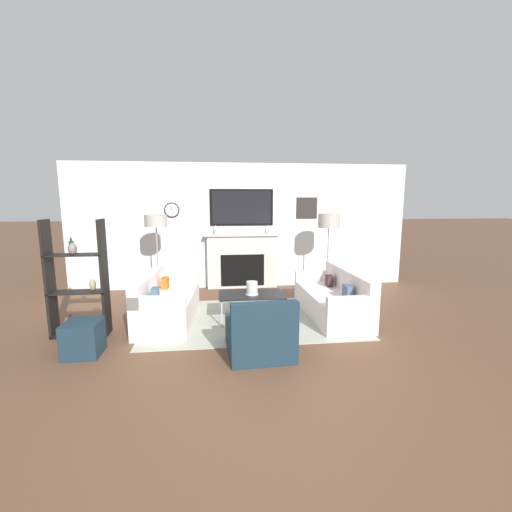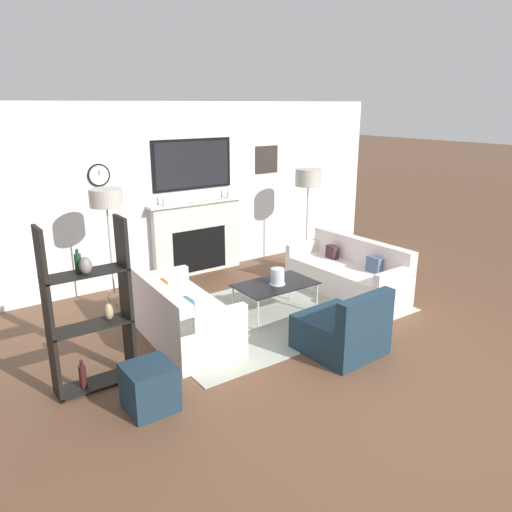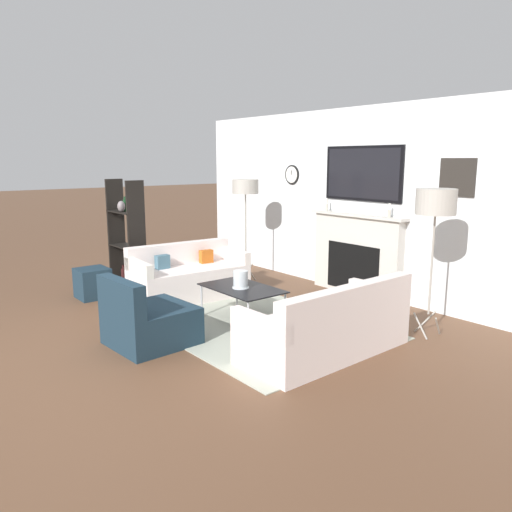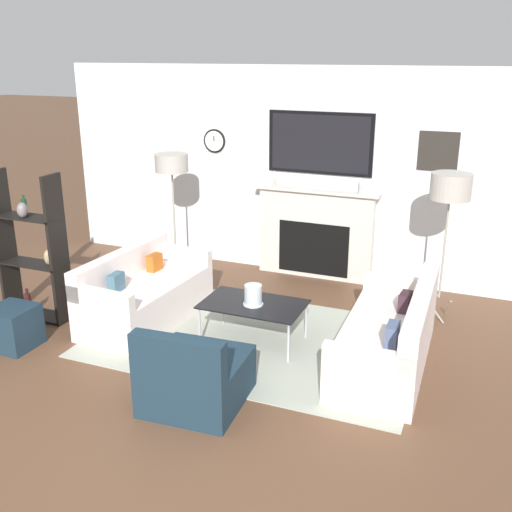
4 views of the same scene
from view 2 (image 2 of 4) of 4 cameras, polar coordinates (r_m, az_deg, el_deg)
name	(u,v)px [view 2 (image 2 of 4)]	position (r m, az deg, el deg)	size (l,w,h in m)	color
ground_plane	(407,385)	(5.31, 16.87, -13.93)	(60.00, 60.00, 0.00)	brown
fireplace_wall	(193,198)	(8.05, -7.22, 6.65)	(7.40, 0.28, 2.70)	silver
area_rug	(274,313)	(6.67, 2.05, -6.50)	(3.34, 2.16, 0.01)	#A9AF9E
couch_left	(181,317)	(5.90, -8.54, -6.94)	(0.87, 1.64, 0.76)	white
couch_right	(348,274)	(7.43, 10.48, -2.03)	(0.81, 1.86, 0.77)	white
armchair	(343,331)	(5.66, 9.89, -8.46)	(0.84, 0.87, 0.76)	#1A2F3D
coffee_table	(275,286)	(6.47, 2.24, -3.41)	(1.03, 0.63, 0.43)	black
hurricane_candle	(278,277)	(6.42, 2.47, -2.46)	(0.21, 0.21, 0.21)	silver
floor_lamp_left	(106,200)	(6.57, -16.76, 6.18)	(0.42, 0.42, 1.65)	#9E998E
floor_lamp_right	(308,179)	(8.27, 6.00, 8.79)	(0.43, 0.43, 1.66)	#9E998E
shelf_unit	(90,311)	(4.98, -18.49, -5.98)	(0.77, 0.28, 1.66)	black
ottoman	(150,387)	(4.75, -12.06, -14.44)	(0.43, 0.43, 0.43)	#1A2F3D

